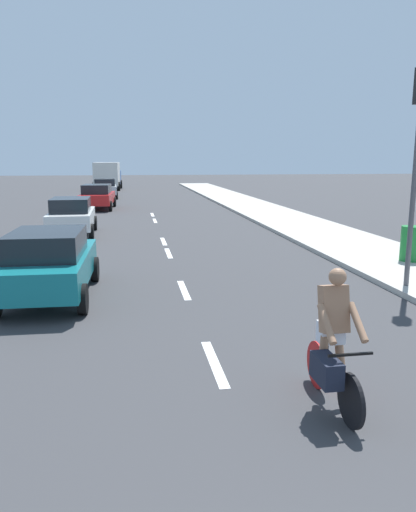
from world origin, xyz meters
The scene contains 15 objects.
ground_plane centered at (0.00, 20.00, 0.00)m, with size 160.00×160.00×0.00m, color #38383A.
sidewalk_strip centered at (6.70, 22.00, 0.07)m, with size 3.60×80.00×0.14m, color #B2ADA3.
lane_stripe_2 centered at (0.00, 7.18, 0.00)m, with size 0.16×1.80×0.01m, color white.
lane_stripe_3 centered at (0.00, 11.59, 0.00)m, with size 0.16×1.80×0.01m, color white.
lane_stripe_4 centered at (0.00, 16.40, 0.00)m, with size 0.16×1.80×0.01m, color white.
lane_stripe_5 centered at (0.00, 18.85, 0.00)m, with size 0.16×1.80×0.01m, color white.
lane_stripe_6 centered at (0.00, 25.41, 0.00)m, with size 0.16×1.80×0.01m, color white.
lane_stripe_7 centered at (0.00, 28.24, 0.00)m, with size 0.16×1.80×0.01m, color white.
cyclist centered at (1.23, 5.59, 0.83)m, with size 0.62×1.71×1.82m.
parked_car_teal centered at (-3.09, 11.40, 0.84)m, with size 1.98×4.16×1.57m.
parked_car_white centered at (-3.66, 21.04, 0.84)m, with size 1.95×4.08×1.57m.
parked_car_red centered at (-3.29, 32.02, 0.84)m, with size 2.23×4.53×1.57m.
parked_car_silver centered at (-3.25, 41.17, 0.84)m, with size 2.14×4.37×1.57m.
delivery_truck centered at (-3.47, 52.43, 1.50)m, with size 2.85×6.32×2.80m.
trash_bin_near centered at (7.01, 13.36, 0.66)m, with size 0.60×0.60×1.04m, color #19722D.
Camera 1 is at (-1.22, 0.08, 3.14)m, focal length 34.39 mm.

